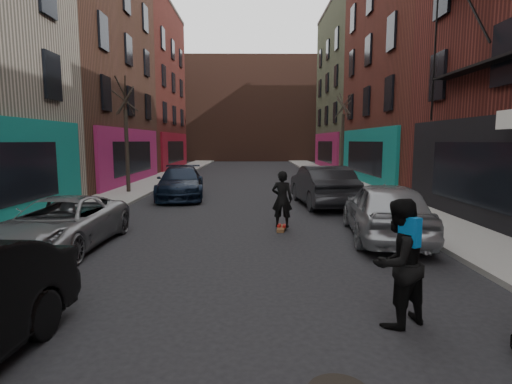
{
  "coord_description": "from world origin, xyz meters",
  "views": [
    {
      "loc": [
        0.3,
        -2.6,
        2.74
      ],
      "look_at": [
        0.35,
        6.28,
        1.6
      ],
      "focal_mm": 28.0,
      "sensor_mm": 36.0,
      "label": 1
    }
  ],
  "objects_px": {
    "skateboard": "(282,228)",
    "parked_left_far": "(61,224)",
    "skateboarder": "(282,199)",
    "pedestrian": "(398,262)",
    "parked_left_end": "(181,183)",
    "tree_left_far": "(126,128)",
    "tree_right_far": "(343,129)",
    "parked_right_far": "(385,210)",
    "parked_right_end": "(322,186)"
  },
  "relations": [
    {
      "from": "parked_right_end",
      "to": "tree_left_far",
      "type": "bearing_deg",
      "value": -26.93
    },
    {
      "from": "parked_right_far",
      "to": "parked_right_end",
      "type": "relative_size",
      "value": 0.93
    },
    {
      "from": "tree_right_far",
      "to": "parked_right_end",
      "type": "bearing_deg",
      "value": -107.06
    },
    {
      "from": "tree_left_far",
      "to": "parked_right_end",
      "type": "bearing_deg",
      "value": -21.89
    },
    {
      "from": "parked_left_far",
      "to": "skateboard",
      "type": "bearing_deg",
      "value": 21.69
    },
    {
      "from": "parked_left_end",
      "to": "parked_right_end",
      "type": "relative_size",
      "value": 1.0
    },
    {
      "from": "parked_left_end",
      "to": "skateboarder",
      "type": "height_order",
      "value": "skateboarder"
    },
    {
      "from": "parked_right_far",
      "to": "pedestrian",
      "type": "height_order",
      "value": "pedestrian"
    },
    {
      "from": "parked_left_end",
      "to": "skateboarder",
      "type": "relative_size",
      "value": 2.99
    },
    {
      "from": "parked_right_end",
      "to": "pedestrian",
      "type": "relative_size",
      "value": 2.71
    },
    {
      "from": "parked_right_far",
      "to": "pedestrian",
      "type": "relative_size",
      "value": 2.53
    },
    {
      "from": "parked_left_end",
      "to": "parked_right_far",
      "type": "xyz_separation_m",
      "value": [
        7.18,
        -8.08,
        0.07
      ]
    },
    {
      "from": "parked_left_end",
      "to": "parked_right_end",
      "type": "distance_m",
      "value": 6.78
    },
    {
      "from": "parked_right_end",
      "to": "pedestrian",
      "type": "height_order",
      "value": "pedestrian"
    },
    {
      "from": "parked_left_end",
      "to": "pedestrian",
      "type": "height_order",
      "value": "pedestrian"
    },
    {
      "from": "parked_right_end",
      "to": "parked_left_far",
      "type": "bearing_deg",
      "value": 36.31
    },
    {
      "from": "tree_left_far",
      "to": "tree_right_far",
      "type": "distance_m",
      "value": 13.78
    },
    {
      "from": "parked_left_far",
      "to": "pedestrian",
      "type": "xyz_separation_m",
      "value": [
        7.03,
        -4.28,
        0.31
      ]
    },
    {
      "from": "parked_left_end",
      "to": "skateboard",
      "type": "xyz_separation_m",
      "value": [
        4.37,
        -6.98,
        -0.7
      ]
    },
    {
      "from": "skateboard",
      "to": "parked_left_end",
      "type": "bearing_deg",
      "value": 132.91
    },
    {
      "from": "tree_right_far",
      "to": "parked_right_far",
      "type": "relative_size",
      "value": 1.41
    },
    {
      "from": "skateboarder",
      "to": "parked_left_far",
      "type": "bearing_deg",
      "value": 30.99
    },
    {
      "from": "skateboard",
      "to": "skateboarder",
      "type": "height_order",
      "value": "skateboarder"
    },
    {
      "from": "parked_right_end",
      "to": "parked_right_far",
      "type": "bearing_deg",
      "value": 92.57
    },
    {
      "from": "skateboard",
      "to": "parked_left_far",
      "type": "bearing_deg",
      "value": -149.01
    },
    {
      "from": "skateboarder",
      "to": "pedestrian",
      "type": "relative_size",
      "value": 0.91
    },
    {
      "from": "parked_right_far",
      "to": "parked_right_end",
      "type": "xyz_separation_m",
      "value": [
        -0.78,
        5.85,
        0.03
      ]
    },
    {
      "from": "tree_right_far",
      "to": "parked_right_end",
      "type": "height_order",
      "value": "tree_right_far"
    },
    {
      "from": "parked_left_end",
      "to": "parked_right_end",
      "type": "height_order",
      "value": "parked_right_end"
    },
    {
      "from": "tree_left_far",
      "to": "tree_right_far",
      "type": "height_order",
      "value": "tree_right_far"
    },
    {
      "from": "tree_left_far",
      "to": "skateboard",
      "type": "distance_m",
      "value": 11.75
    },
    {
      "from": "skateboarder",
      "to": "pedestrian",
      "type": "distance_m",
      "value": 6.52
    },
    {
      "from": "tree_left_far",
      "to": "pedestrian",
      "type": "distance_m",
      "value": 17.41
    },
    {
      "from": "parked_right_far",
      "to": "skateboard",
      "type": "xyz_separation_m",
      "value": [
        -2.81,
        1.11,
        -0.77
      ]
    },
    {
      "from": "tree_right_far",
      "to": "skateboard",
      "type": "height_order",
      "value": "tree_right_far"
    },
    {
      "from": "parked_left_far",
      "to": "skateboard",
      "type": "relative_size",
      "value": 5.87
    },
    {
      "from": "tree_right_far",
      "to": "skateboarder",
      "type": "height_order",
      "value": "tree_right_far"
    },
    {
      "from": "tree_right_far",
      "to": "pedestrian",
      "type": "height_order",
      "value": "tree_right_far"
    },
    {
      "from": "parked_left_far",
      "to": "parked_right_end",
      "type": "bearing_deg",
      "value": 42.88
    },
    {
      "from": "parked_left_end",
      "to": "skateboard",
      "type": "relative_size",
      "value": 6.5
    },
    {
      "from": "tree_left_far",
      "to": "skateboard",
      "type": "relative_size",
      "value": 8.12
    },
    {
      "from": "tree_left_far",
      "to": "skateboard",
      "type": "xyz_separation_m",
      "value": [
        7.37,
        -8.52,
        -3.33
      ]
    },
    {
      "from": "tree_left_far",
      "to": "parked_right_far",
      "type": "bearing_deg",
      "value": -43.4
    },
    {
      "from": "parked_right_far",
      "to": "skateboard",
      "type": "bearing_deg",
      "value": -14.34
    },
    {
      "from": "parked_right_far",
      "to": "pedestrian",
      "type": "distance_m",
      "value": 5.52
    },
    {
      "from": "parked_left_end",
      "to": "skateboard",
      "type": "height_order",
      "value": "parked_left_end"
    },
    {
      "from": "tree_right_far",
      "to": "skateboarder",
      "type": "bearing_deg",
      "value": -109.1
    },
    {
      "from": "tree_left_far",
      "to": "skateboard",
      "type": "height_order",
      "value": "tree_left_far"
    },
    {
      "from": "parked_left_end",
      "to": "pedestrian",
      "type": "xyz_separation_m",
      "value": [
        5.63,
        -13.38,
        0.21
      ]
    },
    {
      "from": "tree_right_far",
      "to": "parked_right_far",
      "type": "xyz_separation_m",
      "value": [
        -2.22,
        -15.63,
        -2.71
      ]
    }
  ]
}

